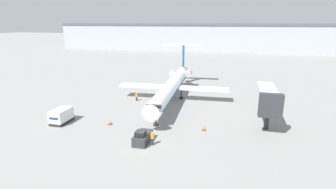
{
  "coord_description": "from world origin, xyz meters",
  "views": [
    {
      "loc": [
        11.12,
        -29.64,
        15.87
      ],
      "look_at": [
        0.0,
        14.2,
        3.17
      ],
      "focal_mm": 28.0,
      "sensor_mm": 36.0,
      "label": 1
    }
  ],
  "objects_px": {
    "airplane_main": "(173,85)",
    "worker_near_tug": "(152,138)",
    "pushback_tug": "(143,137)",
    "worker_by_wing": "(137,97)",
    "luggage_cart": "(61,116)",
    "jet_bridge": "(267,98)",
    "traffic_cone_left": "(110,122)",
    "traffic_cone_right": "(204,128)"
  },
  "relations": [
    {
      "from": "luggage_cart",
      "to": "jet_bridge",
      "type": "bearing_deg",
      "value": 12.62
    },
    {
      "from": "luggage_cart",
      "to": "worker_near_tug",
      "type": "relative_size",
      "value": 2.03
    },
    {
      "from": "pushback_tug",
      "to": "worker_near_tug",
      "type": "height_order",
      "value": "pushback_tug"
    },
    {
      "from": "luggage_cart",
      "to": "worker_by_wing",
      "type": "xyz_separation_m",
      "value": [
        7.38,
        14.4,
        -0.28
      ]
    },
    {
      "from": "luggage_cart",
      "to": "jet_bridge",
      "type": "relative_size",
      "value": 0.38
    },
    {
      "from": "traffic_cone_left",
      "to": "traffic_cone_right",
      "type": "bearing_deg",
      "value": 5.01
    },
    {
      "from": "pushback_tug",
      "to": "worker_by_wing",
      "type": "relative_size",
      "value": 2.23
    },
    {
      "from": "traffic_cone_left",
      "to": "jet_bridge",
      "type": "xyz_separation_m",
      "value": [
        23.89,
        5.88,
        4.09
      ]
    },
    {
      "from": "pushback_tug",
      "to": "worker_by_wing",
      "type": "distance_m",
      "value": 19.6
    },
    {
      "from": "traffic_cone_right",
      "to": "jet_bridge",
      "type": "xyz_separation_m",
      "value": [
        9.09,
        4.58,
        4.08
      ]
    },
    {
      "from": "pushback_tug",
      "to": "traffic_cone_left",
      "type": "relative_size",
      "value": 5.16
    },
    {
      "from": "traffic_cone_left",
      "to": "pushback_tug",
      "type": "bearing_deg",
      "value": -33.86
    },
    {
      "from": "pushback_tug",
      "to": "traffic_cone_left",
      "type": "bearing_deg",
      "value": 146.14
    },
    {
      "from": "jet_bridge",
      "to": "traffic_cone_left",
      "type": "bearing_deg",
      "value": -166.18
    },
    {
      "from": "worker_by_wing",
      "to": "airplane_main",
      "type": "bearing_deg",
      "value": 20.72
    },
    {
      "from": "traffic_cone_right",
      "to": "airplane_main",
      "type": "bearing_deg",
      "value": 119.71
    },
    {
      "from": "airplane_main",
      "to": "luggage_cart",
      "type": "relative_size",
      "value": 9.0
    },
    {
      "from": "worker_near_tug",
      "to": "worker_by_wing",
      "type": "xyz_separation_m",
      "value": [
        -9.21,
        18.37,
        -0.11
      ]
    },
    {
      "from": "luggage_cart",
      "to": "jet_bridge",
      "type": "height_order",
      "value": "jet_bridge"
    },
    {
      "from": "airplane_main",
      "to": "worker_near_tug",
      "type": "height_order",
      "value": "airplane_main"
    },
    {
      "from": "pushback_tug",
      "to": "traffic_cone_left",
      "type": "distance_m",
      "value": 8.71
    },
    {
      "from": "worker_near_tug",
      "to": "jet_bridge",
      "type": "height_order",
      "value": "jet_bridge"
    },
    {
      "from": "traffic_cone_left",
      "to": "traffic_cone_right",
      "type": "distance_m",
      "value": 14.86
    },
    {
      "from": "airplane_main",
      "to": "jet_bridge",
      "type": "bearing_deg",
      "value": -29.77
    },
    {
      "from": "luggage_cart",
      "to": "traffic_cone_right",
      "type": "bearing_deg",
      "value": 6.37
    },
    {
      "from": "airplane_main",
      "to": "worker_near_tug",
      "type": "distance_m",
      "value": 21.25
    },
    {
      "from": "pushback_tug",
      "to": "traffic_cone_right",
      "type": "distance_m",
      "value": 9.76
    },
    {
      "from": "worker_near_tug",
      "to": "traffic_cone_left",
      "type": "xyz_separation_m",
      "value": [
        -8.72,
        5.2,
        -0.64
      ]
    },
    {
      "from": "traffic_cone_left",
      "to": "jet_bridge",
      "type": "height_order",
      "value": "jet_bridge"
    },
    {
      "from": "worker_near_tug",
      "to": "pushback_tug",
      "type": "bearing_deg",
      "value": 166.88
    },
    {
      "from": "worker_near_tug",
      "to": "traffic_cone_right",
      "type": "relative_size",
      "value": 2.45
    },
    {
      "from": "pushback_tug",
      "to": "luggage_cart",
      "type": "distance_m",
      "value": 15.52
    },
    {
      "from": "luggage_cart",
      "to": "worker_near_tug",
      "type": "distance_m",
      "value": 17.06
    },
    {
      "from": "luggage_cart",
      "to": "traffic_cone_right",
      "type": "height_order",
      "value": "luggage_cart"
    },
    {
      "from": "pushback_tug",
      "to": "jet_bridge",
      "type": "bearing_deg",
      "value": 32.75
    },
    {
      "from": "luggage_cart",
      "to": "worker_near_tug",
      "type": "xyz_separation_m",
      "value": [
        16.59,
        -3.96,
        -0.17
      ]
    },
    {
      "from": "worker_near_tug",
      "to": "worker_by_wing",
      "type": "relative_size",
      "value": 1.11
    },
    {
      "from": "worker_by_wing",
      "to": "jet_bridge",
      "type": "height_order",
      "value": "jet_bridge"
    },
    {
      "from": "airplane_main",
      "to": "worker_by_wing",
      "type": "xyz_separation_m",
      "value": [
        -7.0,
        -2.65,
        -2.35
      ]
    },
    {
      "from": "worker_near_tug",
      "to": "traffic_cone_left",
      "type": "distance_m",
      "value": 10.17
    },
    {
      "from": "luggage_cart",
      "to": "traffic_cone_left",
      "type": "distance_m",
      "value": 8.01
    },
    {
      "from": "pushback_tug",
      "to": "luggage_cart",
      "type": "xyz_separation_m",
      "value": [
        -15.09,
        3.61,
        0.41
      ]
    }
  ]
}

